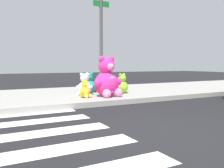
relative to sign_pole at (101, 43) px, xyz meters
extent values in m
plane|color=black|center=(-1.00, -4.40, -1.85)|extent=(60.00, 60.00, 0.00)
cube|color=#9E9B93|center=(-1.00, 0.80, -1.77)|extent=(28.00, 4.40, 0.15)
cube|color=white|center=(-3.08, -4.15, -1.85)|extent=(3.20, 0.45, 0.00)
cube|color=white|center=(-3.08, -3.25, -1.85)|extent=(3.20, 0.45, 0.00)
cube|color=white|center=(-3.08, -2.35, -1.85)|extent=(3.20, 0.45, 0.00)
cube|color=white|center=(-3.08, -1.45, -1.85)|extent=(3.20, 0.45, 0.00)
cylinder|color=#4C4C51|center=(0.00, 0.00, -0.10)|extent=(0.11, 0.11, 3.20)
cube|color=#19722D|center=(0.00, -0.02, 1.25)|extent=(0.56, 0.03, 0.18)
sphere|color=#F22D93|center=(-0.08, -0.55, -1.31)|extent=(0.77, 0.77, 0.77)
ellipsoid|color=pink|center=(-0.05, -0.82, -1.31)|extent=(0.44, 0.22, 0.50)
sphere|color=#F22D93|center=(-0.08, -0.55, -0.74)|extent=(0.50, 0.50, 0.50)
sphere|color=pink|center=(-0.06, -0.76, -0.77)|extent=(0.23, 0.23, 0.23)
sphere|color=#F22D93|center=(0.09, -0.53, -0.54)|extent=(0.19, 0.19, 0.19)
sphere|color=#F22D93|center=(0.29, -0.60, -1.26)|extent=(0.24, 0.24, 0.24)
sphere|color=pink|center=(0.17, -0.85, -1.57)|extent=(0.26, 0.26, 0.26)
sphere|color=#F22D93|center=(-0.26, -0.57, -0.54)|extent=(0.19, 0.19, 0.19)
sphere|color=#F22D93|center=(-0.43, -0.69, -1.26)|extent=(0.24, 0.24, 0.24)
sphere|color=pink|center=(-0.25, -0.90, -1.57)|extent=(0.26, 0.26, 0.26)
sphere|color=teal|center=(-0.14, 0.69, -1.48)|extent=(0.44, 0.44, 0.44)
ellipsoid|color=#7BBFBC|center=(-0.28, 0.60, -1.48)|extent=(0.21, 0.26, 0.29)
sphere|color=teal|center=(-0.14, 0.69, -1.15)|extent=(0.29, 0.29, 0.29)
sphere|color=#7BBFBC|center=(-0.25, 0.62, -1.17)|extent=(0.13, 0.13, 0.13)
sphere|color=teal|center=(-0.09, 0.60, -1.03)|extent=(0.11, 0.11, 0.11)
sphere|color=teal|center=(-0.07, 0.48, -1.44)|extent=(0.14, 0.14, 0.14)
sphere|color=#7BBFBC|center=(-0.23, 0.48, -1.62)|extent=(0.15, 0.15, 0.15)
sphere|color=teal|center=(-0.20, 0.77, -1.03)|extent=(0.11, 0.11, 0.11)
sphere|color=teal|center=(-0.30, 0.83, -1.44)|extent=(0.14, 0.14, 0.14)
sphere|color=#7BBFBC|center=(-0.37, 0.69, -1.62)|extent=(0.15, 0.15, 0.15)
sphere|color=#8CD133|center=(0.77, -0.06, -1.49)|extent=(0.42, 0.42, 0.42)
ellipsoid|color=#B8DE87|center=(0.72, 0.08, -1.49)|extent=(0.25, 0.16, 0.27)
sphere|color=#8CD133|center=(0.77, -0.06, -1.18)|extent=(0.27, 0.27, 0.27)
sphere|color=#B8DE87|center=(0.73, 0.05, -1.19)|extent=(0.13, 0.13, 0.13)
sphere|color=#8CD133|center=(0.67, -0.09, -1.07)|extent=(0.10, 0.10, 0.10)
sphere|color=#8CD133|center=(0.56, -0.07, -1.46)|extent=(0.13, 0.13, 0.13)
sphere|color=#B8DE87|center=(0.60, 0.08, -1.63)|extent=(0.14, 0.14, 0.14)
sphere|color=#8CD133|center=(0.86, -0.03, -1.07)|extent=(0.10, 0.10, 0.10)
sphere|color=#8CD133|center=(0.94, 0.05, -1.46)|extent=(0.13, 0.13, 0.13)
sphere|color=#B8DE87|center=(0.82, 0.15, -1.63)|extent=(0.14, 0.14, 0.14)
sphere|color=yellow|center=(-0.79, -0.50, -1.53)|extent=(0.33, 0.33, 0.33)
ellipsoid|color=#F0DB80|center=(-0.73, -0.60, -1.53)|extent=(0.19, 0.16, 0.21)
sphere|color=yellow|center=(-0.79, -0.50, -1.29)|extent=(0.21, 0.21, 0.21)
sphere|color=#F0DB80|center=(-0.74, -0.57, -1.30)|extent=(0.10, 0.10, 0.10)
sphere|color=yellow|center=(-0.72, -0.46, -1.21)|extent=(0.08, 0.08, 0.08)
sphere|color=yellow|center=(-0.63, -0.45, -1.51)|extent=(0.10, 0.10, 0.10)
sphere|color=#F0DB80|center=(-0.64, -0.57, -1.64)|extent=(0.11, 0.11, 0.11)
sphere|color=yellow|center=(-0.85, -0.53, -1.21)|extent=(0.08, 0.08, 0.08)
sphere|color=yellow|center=(-0.90, -0.61, -1.51)|extent=(0.10, 0.10, 0.10)
sphere|color=#F0DB80|center=(-0.79, -0.66, -1.64)|extent=(0.11, 0.11, 0.11)
sphere|color=white|center=(-0.53, 0.14, -1.48)|extent=(0.44, 0.44, 0.44)
ellipsoid|color=white|center=(-0.62, 0.01, -1.48)|extent=(0.26, 0.21, 0.29)
sphere|color=white|center=(-0.53, 0.14, -1.15)|extent=(0.29, 0.29, 0.29)
sphere|color=white|center=(-0.60, 0.04, -1.17)|extent=(0.13, 0.13, 0.13)
sphere|color=white|center=(-0.45, 0.08, -1.03)|extent=(0.11, 0.11, 0.11)
sphere|color=white|center=(-0.39, -0.02, -1.44)|extent=(0.14, 0.14, 0.14)
sphere|color=white|center=(-0.54, -0.08, -1.62)|extent=(0.15, 0.15, 0.15)
sphere|color=white|center=(-0.62, 0.20, -1.03)|extent=(0.11, 0.11, 0.11)
sphere|color=white|center=(-0.74, 0.21, -1.44)|extent=(0.14, 0.14, 0.14)
sphere|color=white|center=(-0.74, 0.05, -1.62)|extent=(0.15, 0.15, 0.15)
sphere|color=olive|center=(0.30, 0.93, -1.55)|extent=(0.29, 0.29, 0.29)
ellipsoid|color=tan|center=(0.20, 0.97, -1.55)|extent=(0.13, 0.17, 0.19)
sphere|color=olive|center=(0.30, 0.93, -1.33)|extent=(0.19, 0.19, 0.19)
sphere|color=tan|center=(0.22, 0.96, -1.35)|extent=(0.09, 0.09, 0.09)
sphere|color=olive|center=(0.27, 0.87, -1.26)|extent=(0.07, 0.07, 0.07)
sphere|color=olive|center=(0.20, 0.82, -1.53)|extent=(0.09, 0.09, 0.09)
sphere|color=tan|center=(0.15, 0.91, -1.65)|extent=(0.10, 0.10, 0.10)
sphere|color=olive|center=(0.32, 0.99, -1.26)|extent=(0.07, 0.07, 0.07)
sphere|color=olive|center=(0.32, 1.07, -1.53)|extent=(0.09, 0.09, 0.09)
sphere|color=tan|center=(0.22, 1.05, -1.65)|extent=(0.10, 0.10, 0.10)
camera|label=1|loc=(-3.48, -7.29, -0.71)|focal=39.10mm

